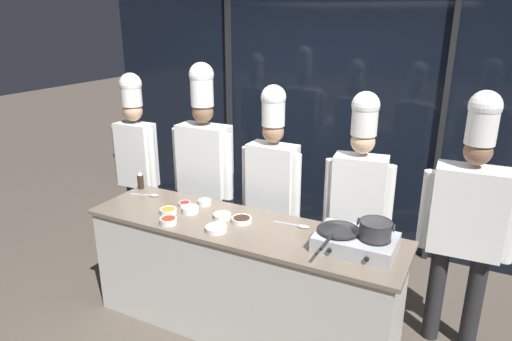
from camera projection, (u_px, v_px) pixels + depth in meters
ground_plane at (242, 326)px, 3.66m from camera, size 24.00×24.00×0.00m
window_wall_back at (326, 117)px, 4.79m from camera, size 5.41×0.09×2.70m
demo_counter at (241, 278)px, 3.52m from camera, size 2.43×0.66×0.90m
portable_stove at (356, 242)px, 3.00m from camera, size 0.52×0.37×0.12m
frying_pan at (339, 228)px, 3.02m from camera, size 0.29×0.51×0.04m
stock_pot at (375, 229)px, 2.91m from camera, size 0.24×0.21×0.12m
squeeze_bottle_soy at (140, 180)px, 4.06m from camera, size 0.05×0.05×0.16m
prep_bowl_soy_glaze at (242, 219)px, 3.41m from camera, size 0.16×0.16×0.04m
prep_bowl_rice at (205, 202)px, 3.72m from camera, size 0.11×0.11×0.04m
prep_bowl_carrots at (168, 211)px, 3.56m from camera, size 0.13×0.13×0.04m
prep_bowl_chili_flakes at (168, 220)px, 3.38m from camera, size 0.13×0.13×0.05m
prep_bowl_garlic at (216, 228)px, 3.27m from camera, size 0.16×0.16×0.04m
prep_bowl_chicken at (191, 209)px, 3.57m from camera, size 0.13×0.13×0.05m
prep_bowl_bell_pepper at (185, 204)px, 3.70m from camera, size 0.10×0.10×0.03m
prep_bowl_noodles at (222, 216)px, 3.47m from camera, size 0.14×0.14×0.04m
serving_spoon_slotted at (299, 226)px, 3.34m from camera, size 0.28×0.06×0.02m
serving_spoon_solid at (150, 195)px, 3.91m from camera, size 0.26×0.10×0.02m
chef_head at (136, 151)px, 4.41m from camera, size 0.49×0.21×1.87m
chef_sous at (204, 160)px, 4.15m from camera, size 0.62×0.25×1.99m
chef_line at (272, 178)px, 3.85m from camera, size 0.54×0.22×1.85m
chef_pastry at (359, 192)px, 3.50m from camera, size 0.52×0.26×1.85m
chef_apprentice at (468, 213)px, 3.16m from camera, size 0.63×0.27×1.92m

